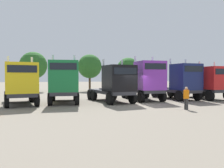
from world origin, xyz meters
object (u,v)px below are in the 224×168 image
Objects in this scene: semi_truck_purple at (147,81)px; semi_truck_navy at (182,82)px; visitor_in_hivis at (186,97)px; semi_truck_red at (210,83)px; semi_truck_yellow at (21,83)px; semi_truck_green at (64,82)px; semi_truck_black at (115,84)px.

semi_truck_navy is at bearing 88.68° from semi_truck_purple.
visitor_in_hivis is (-0.07, -6.32, -1.06)m from semi_truck_purple.
semi_truck_navy is 0.90× the size of semi_truck_red.
semi_truck_yellow is 0.95× the size of semi_truck_red.
semi_truck_green is at bearing -94.08° from semi_truck_navy.
semi_truck_red is 3.95× the size of visitor_in_hivis.
semi_truck_yellow is at bearing -87.55° from semi_truck_purple.
semi_truck_purple is 1.06× the size of semi_truck_navy.
semi_truck_green reaches higher than semi_truck_yellow.
semi_truck_black is (4.57, -0.69, -0.17)m from semi_truck_green.
semi_truck_navy is 3.55× the size of visitor_in_hivis.
semi_truck_navy is at bearing -97.51° from semi_truck_red.
semi_truck_black is at bearing 88.37° from semi_truck_green.
semi_truck_red is at bearing 49.25° from visitor_in_hivis.
semi_truck_black is at bearing -89.77° from semi_truck_navy.
semi_truck_yellow is at bearing 162.34° from visitor_in_hivis.
semi_truck_yellow is 11.54m from semi_truck_purple.
semi_truck_red is 8.98m from visitor_in_hivis.
semi_truck_green is 1.06× the size of semi_truck_navy.
semi_truck_green reaches higher than visitor_in_hivis.
semi_truck_navy reaches higher than visitor_in_hivis.
semi_truck_purple is 3.88m from semi_truck_navy.
semi_truck_green reaches higher than semi_truck_black.
semi_truck_purple is at bearing 100.54° from visitor_in_hivis.
semi_truck_black is (8.05, -0.59, -0.07)m from semi_truck_yellow.
semi_truck_navy is at bearing 81.94° from semi_truck_yellow.
semi_truck_black is 3.55m from semi_truck_purple.
visitor_in_hivis is at bearing -49.35° from semi_truck_red.
semi_truck_navy is (15.41, -0.25, 0.06)m from semi_truck_yellow.
semi_truck_navy reaches higher than semi_truck_black.
semi_truck_black is 3.99× the size of visitor_in_hivis.
semi_truck_yellow is 3.77× the size of visitor_in_hivis.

